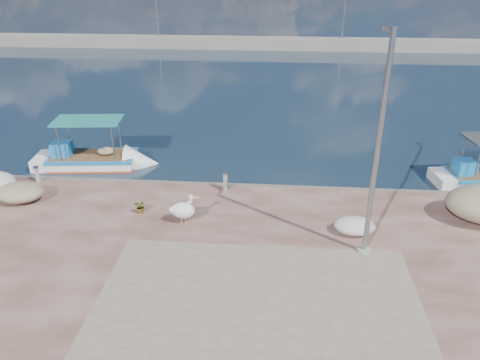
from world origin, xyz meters
name	(u,v)px	position (x,y,z in m)	size (l,w,h in m)	color
ground	(231,266)	(0.00, 0.00, 0.00)	(1400.00, 1400.00, 0.00)	#162635
quay_patch	(257,319)	(1.00, -3.00, 0.50)	(9.00, 7.00, 0.01)	gray
breakwater	(267,43)	(0.00, 40.00, 0.60)	(120.00, 2.20, 7.50)	gray
boat_left	(92,161)	(-7.48, 7.56, 0.21)	(5.77, 2.41, 2.70)	white
pelican	(183,210)	(-1.85, 1.76, 1.02)	(1.17, 0.68, 1.11)	tan
lamp_post	(376,157)	(4.31, 0.47, 3.80)	(0.44, 0.96, 7.00)	gray
bollard_near	(225,181)	(-0.65, 4.48, 0.92)	(0.26, 0.26, 0.78)	gray
bollard_far	(37,174)	(-8.66, 4.60, 0.88)	(0.23, 0.23, 0.70)	gray
potted_plant	(141,207)	(-3.57, 2.34, 0.76)	(0.46, 0.40, 0.51)	#33722D
net_pile_d	(355,226)	(4.15, 1.59, 0.77)	(1.41, 1.06, 0.53)	silver
net_pile_b	(20,192)	(-8.53, 2.91, 0.85)	(1.82, 1.42, 0.71)	tan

